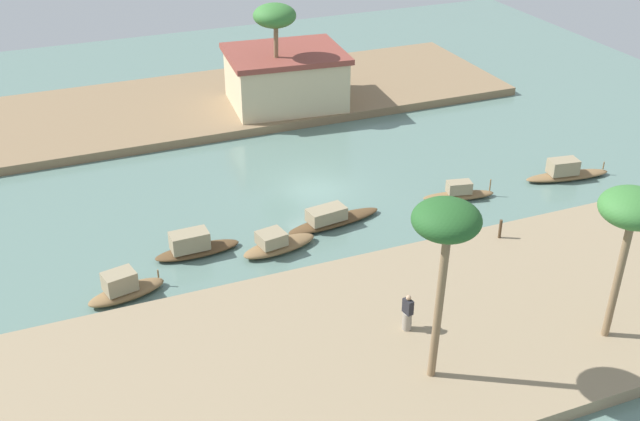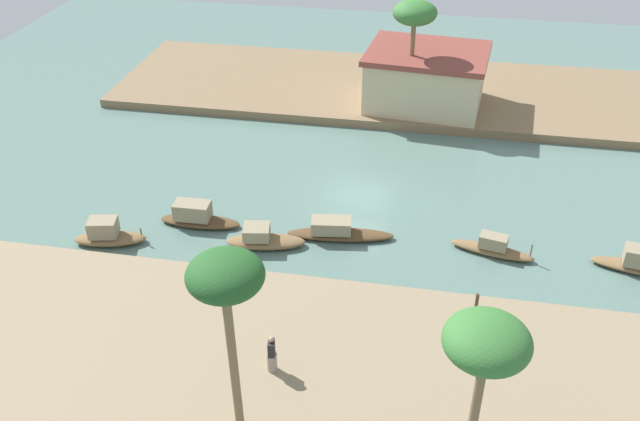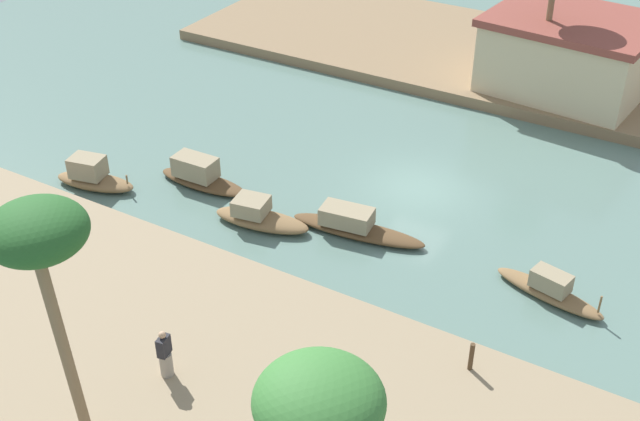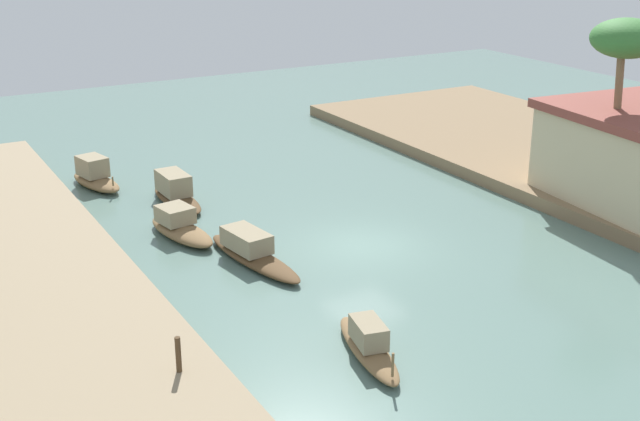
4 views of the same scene
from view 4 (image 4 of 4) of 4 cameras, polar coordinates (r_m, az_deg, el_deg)
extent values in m
plane|color=slate|center=(29.46, 3.04, -2.38)|extent=(63.85, 63.85, 0.00)
cube|color=#846B4C|center=(38.10, 20.72, 1.97)|extent=(36.50, 11.66, 0.53)
ellipsoid|color=brown|center=(22.44, 3.29, -9.38)|extent=(3.93, 1.66, 0.38)
cube|color=gray|center=(22.21, 3.31, -8.25)|extent=(1.37, 0.96, 0.62)
cylinder|color=brown|center=(20.84, 4.95, -10.38)|extent=(0.07, 0.07, 0.64)
ellipsoid|color=brown|center=(28.01, -4.48, -3.22)|extent=(5.16, 1.76, 0.36)
cube|color=gray|center=(28.17, -5.00, -2.00)|extent=(1.99, 1.22, 0.64)
ellipsoid|color=brown|center=(30.40, -9.36, -1.41)|extent=(3.84, 1.82, 0.48)
cube|color=gray|center=(30.54, -9.79, -0.25)|extent=(1.37, 1.26, 0.59)
ellipsoid|color=brown|center=(36.66, -14.92, 1.88)|extent=(3.52, 1.85, 0.47)
cube|color=gray|center=(36.68, -15.17, 2.92)|extent=(1.47, 1.20, 0.82)
cylinder|color=brown|center=(35.29, -13.87, 1.93)|extent=(0.07, 0.07, 0.39)
ellipsoid|color=brown|center=(33.97, -9.65, 0.75)|extent=(3.99, 1.27, 0.36)
cube|color=gray|center=(34.07, -9.91, 1.86)|extent=(1.75, 1.00, 0.84)
cylinder|color=#4C3823|center=(20.80, -9.58, -9.60)|extent=(0.14, 0.14, 0.93)
cylinder|color=#7F6647|center=(33.70, 19.42, 5.34)|extent=(0.29, 0.67, 5.60)
ellipsoid|color=#387533|center=(33.09, 20.08, 10.91)|extent=(2.64, 2.64, 1.45)
camera|label=1|loc=(42.73, -62.92, 20.73)|focal=44.13mm
camera|label=2|loc=(26.62, -76.51, 23.28)|focal=39.34mm
camera|label=3|loc=(17.33, -77.87, 24.56)|focal=45.31mm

